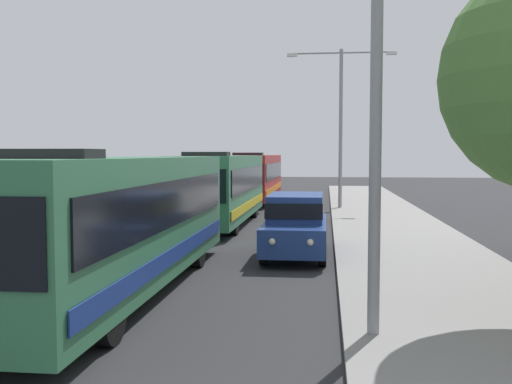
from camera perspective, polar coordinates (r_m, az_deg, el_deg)
name	(u,v)px	position (r m, az deg, el deg)	size (l,w,h in m)	color
bus_lead	(119,218)	(13.60, -13.08, -2.48)	(2.58, 11.58, 3.21)	#33724C
bus_second_in_line	(221,187)	(26.22, -3.38, 0.53)	(2.58, 10.94, 3.21)	#33724C
bus_middle	(255,176)	(38.71, -0.09, 1.55)	(2.58, 11.79, 3.21)	maroon
white_suv	(296,223)	(18.12, 3.85, -2.97)	(1.86, 4.79, 1.90)	navy
streetlamp_near	(377,30)	(10.06, 11.56, 15.03)	(6.41, 0.28, 8.03)	gray
streetlamp_mid	(341,112)	(33.41, 8.16, 7.66)	(5.97, 0.28, 8.74)	gray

